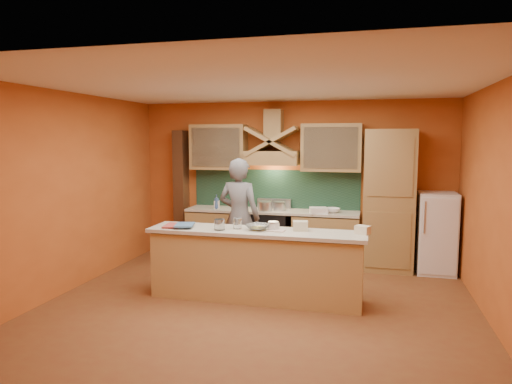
% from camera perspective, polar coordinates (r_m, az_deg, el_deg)
% --- Properties ---
extents(floor, '(5.50, 5.00, 0.01)m').
position_cam_1_polar(floor, '(6.02, 0.18, -14.22)').
color(floor, brown).
rests_on(floor, ground).
extents(ceiling, '(5.50, 5.00, 0.01)m').
position_cam_1_polar(ceiling, '(5.66, 0.19, 13.30)').
color(ceiling, white).
rests_on(ceiling, wall_back).
extents(wall_back, '(5.50, 0.02, 2.80)m').
position_cam_1_polar(wall_back, '(8.11, 4.50, 1.35)').
color(wall_back, '#C05C25').
rests_on(wall_back, floor).
extents(wall_front, '(5.50, 0.02, 2.80)m').
position_cam_1_polar(wall_front, '(3.34, -10.38, -6.30)').
color(wall_front, '#C05C25').
rests_on(wall_front, floor).
extents(wall_left, '(0.02, 5.00, 2.80)m').
position_cam_1_polar(wall_left, '(6.88, -22.64, -0.08)').
color(wall_left, '#C05C25').
rests_on(wall_left, floor).
extents(wall_right, '(0.02, 5.00, 2.80)m').
position_cam_1_polar(wall_right, '(5.68, 28.23, -1.67)').
color(wall_right, '#C05C25').
rests_on(wall_right, floor).
extents(base_cabinet_left, '(1.10, 0.60, 0.86)m').
position_cam_1_polar(base_cabinet_left, '(8.27, -4.53, -5.35)').
color(base_cabinet_left, '#A27F4A').
rests_on(base_cabinet_left, floor).
extents(base_cabinet_right, '(1.10, 0.60, 0.86)m').
position_cam_1_polar(base_cabinet_right, '(7.88, 8.75, -6.01)').
color(base_cabinet_right, '#A27F4A').
rests_on(base_cabinet_right, floor).
extents(counter_top, '(3.00, 0.62, 0.04)m').
position_cam_1_polar(counter_top, '(7.93, 1.96, -2.39)').
color(counter_top, beige).
rests_on(counter_top, base_cabinet_left).
extents(stove, '(0.60, 0.58, 0.90)m').
position_cam_1_polar(stove, '(8.02, 1.94, -5.57)').
color(stove, black).
rests_on(stove, floor).
extents(backsplash, '(3.00, 0.03, 0.70)m').
position_cam_1_polar(backsplash, '(8.16, 2.39, 0.34)').
color(backsplash, '#193829').
rests_on(backsplash, wall_back).
extents(range_hood, '(0.92, 0.50, 0.24)m').
position_cam_1_polar(range_hood, '(7.89, 2.06, 4.28)').
color(range_hood, '#A27F4A').
rests_on(range_hood, wall_back).
extents(hood_chimney, '(0.30, 0.30, 0.50)m').
position_cam_1_polar(hood_chimney, '(7.99, 2.23, 8.47)').
color(hood_chimney, '#A27F4A').
rests_on(hood_chimney, wall_back).
extents(upper_cabinet_left, '(1.00, 0.35, 0.80)m').
position_cam_1_polar(upper_cabinet_left, '(8.23, -4.68, 5.61)').
color(upper_cabinet_left, '#A27F4A').
rests_on(upper_cabinet_left, wall_back).
extents(upper_cabinet_right, '(1.00, 0.35, 0.80)m').
position_cam_1_polar(upper_cabinet_right, '(7.81, 9.41, 5.49)').
color(upper_cabinet_right, '#A27F4A').
rests_on(upper_cabinet_right, wall_back).
extents(pantry_column, '(0.80, 0.60, 2.30)m').
position_cam_1_polar(pantry_column, '(7.72, 16.24, -1.02)').
color(pantry_column, '#A27F4A').
rests_on(pantry_column, floor).
extents(fridge, '(0.58, 0.60, 1.30)m').
position_cam_1_polar(fridge, '(7.87, 21.61, -4.78)').
color(fridge, white).
rests_on(fridge, floor).
extents(trim_column_left, '(0.20, 0.30, 2.30)m').
position_cam_1_polar(trim_column_left, '(8.58, -9.31, -0.11)').
color(trim_column_left, '#472816').
rests_on(trim_column_left, floor).
extents(island_body, '(2.80, 0.55, 0.88)m').
position_cam_1_polar(island_body, '(6.18, -0.04, -9.36)').
color(island_body, tan).
rests_on(island_body, floor).
extents(island_top, '(2.90, 0.62, 0.05)m').
position_cam_1_polar(island_top, '(6.06, -0.04, -5.00)').
color(island_top, beige).
rests_on(island_top, island_body).
extents(person, '(0.73, 0.54, 1.85)m').
position_cam_1_polar(person, '(7.14, -2.10, -3.18)').
color(person, slate).
rests_on(person, floor).
extents(pot_large, '(0.33, 0.33, 0.16)m').
position_cam_1_polar(pot_large, '(7.82, 1.14, -1.91)').
color(pot_large, silver).
rests_on(pot_large, stove).
extents(pot_small, '(0.25, 0.25, 0.14)m').
position_cam_1_polar(pot_small, '(7.88, 2.93, -1.92)').
color(pot_small, silver).
rests_on(pot_small, stove).
extents(soap_bottle_a, '(0.12, 0.12, 0.21)m').
position_cam_1_polar(soap_bottle_a, '(8.06, -4.92, -1.36)').
color(soap_bottle_a, silver).
rests_on(soap_bottle_a, counter_top).
extents(soap_bottle_b, '(0.13, 0.13, 0.25)m').
position_cam_1_polar(soap_bottle_b, '(8.04, -4.96, -1.23)').
color(soap_bottle_b, '#32508A').
rests_on(soap_bottle_b, counter_top).
extents(bowl_back, '(0.31, 0.31, 0.08)m').
position_cam_1_polar(bowl_back, '(7.73, 9.54, -2.27)').
color(bowl_back, white).
rests_on(bowl_back, counter_top).
extents(dish_rack, '(0.33, 0.29, 0.10)m').
position_cam_1_polar(dish_rack, '(7.61, 7.84, -2.30)').
color(dish_rack, white).
rests_on(dish_rack, counter_top).
extents(book_lower, '(0.29, 0.36, 0.03)m').
position_cam_1_polar(book_lower, '(6.41, -11.28, -4.12)').
color(book_lower, '#B2433F').
rests_on(book_lower, island_top).
extents(book_upper, '(0.32, 0.38, 0.03)m').
position_cam_1_polar(book_upper, '(6.32, -10.01, -4.08)').
color(book_upper, teal).
rests_on(book_upper, island_top).
extents(jar_large, '(0.15, 0.15, 0.15)m').
position_cam_1_polar(jar_large, '(6.06, -4.59, -4.09)').
color(jar_large, silver).
rests_on(jar_large, island_top).
extents(jar_small, '(0.12, 0.12, 0.14)m').
position_cam_1_polar(jar_small, '(6.14, -2.33, -3.94)').
color(jar_small, white).
rests_on(jar_small, island_top).
extents(kitchen_scale, '(0.15, 0.15, 0.10)m').
position_cam_1_polar(kitchen_scale, '(6.04, 2.20, -4.34)').
color(kitchen_scale, silver).
rests_on(kitchen_scale, island_top).
extents(mixing_bowl, '(0.39, 0.39, 0.08)m').
position_cam_1_polar(mixing_bowl, '(6.06, 0.27, -4.40)').
color(mixing_bowl, white).
rests_on(mixing_bowl, island_top).
extents(cloth, '(0.24, 0.18, 0.01)m').
position_cam_1_polar(cloth, '(5.99, 2.55, -4.82)').
color(cloth, beige).
rests_on(cloth, island_top).
extents(grocery_bag_a, '(0.21, 0.18, 0.12)m').
position_cam_1_polar(grocery_bag_a, '(6.04, 5.56, -4.23)').
color(grocery_bag_a, beige).
rests_on(grocery_bag_a, island_top).
extents(grocery_bag_b, '(0.21, 0.20, 0.11)m').
position_cam_1_polar(grocery_bag_b, '(5.96, 13.20, -4.63)').
color(grocery_bag_b, '#EDE5C3').
rests_on(grocery_bag_b, island_top).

